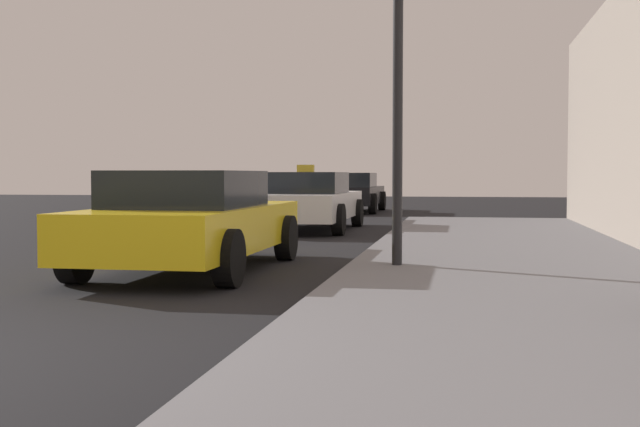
% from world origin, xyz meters
% --- Properties ---
extents(sidewalk, '(4.00, 32.00, 0.15)m').
position_xyz_m(sidewalk, '(4.00, 0.00, 0.07)').
color(sidewalk, slate).
rests_on(sidewalk, ground_plane).
extents(car_yellow, '(2.00, 4.48, 1.27)m').
position_xyz_m(car_yellow, '(-0.02, 5.23, 0.65)').
color(car_yellow, yellow).
rests_on(car_yellow, ground_plane).
extents(car_white, '(2.04, 4.52, 1.43)m').
position_xyz_m(car_white, '(-0.01, 12.82, 0.65)').
color(car_white, white).
rests_on(car_white, ground_plane).
extents(car_black, '(2.07, 4.44, 1.27)m').
position_xyz_m(car_black, '(-0.31, 21.52, 0.65)').
color(car_black, black).
rests_on(car_black, ground_plane).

